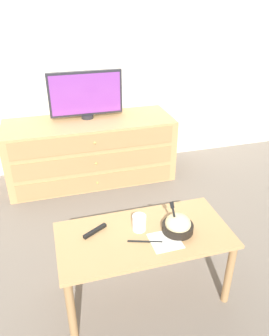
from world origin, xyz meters
name	(u,v)px	position (x,y,z in m)	size (l,w,h in m)	color
ground_plane	(98,163)	(0.00, 0.00, 0.00)	(12.00, 12.00, 0.00)	#70665B
wall_back	(89,34)	(0.00, 0.03, 1.30)	(12.00, 0.05, 2.60)	silver
dresser	(91,151)	(-0.10, -0.30, 0.30)	(1.55, 0.56, 0.60)	tan
tv	(86,94)	(-0.10, -0.22, 0.83)	(0.67, 0.11, 0.43)	#232328
coffee_table	(144,243)	(-0.03, -1.77, 0.38)	(0.98, 0.48, 0.45)	tan
takeout_bowl	(178,225)	(0.16, -1.80, 0.49)	(0.18, 0.18, 0.18)	black
drink_cup	(139,224)	(-0.05, -1.72, 0.49)	(0.08, 0.08, 0.09)	#9E6638
napkin	(165,241)	(0.06, -1.86, 0.45)	(0.17, 0.17, 0.00)	silver
knife	(145,242)	(-0.05, -1.83, 0.46)	(0.18, 0.07, 0.01)	black
remote_control	(95,231)	(-0.30, -1.68, 0.46)	(0.15, 0.10, 0.02)	black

